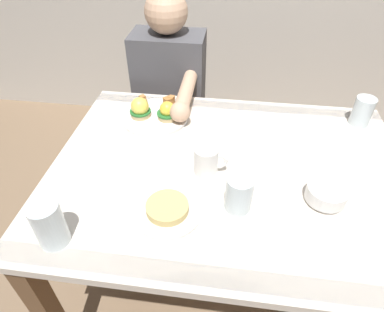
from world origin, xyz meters
name	(u,v)px	position (x,y,z in m)	size (l,w,h in m)	color
ground_plane	(218,282)	(0.00, 0.00, 0.00)	(6.00, 6.00, 0.00)	#7F664C
dining_table	(227,190)	(0.00, 0.00, 0.63)	(1.20, 0.90, 0.74)	silver
eggs_benedict_plate	(153,113)	(-0.32, 0.26, 0.77)	(0.27, 0.27, 0.09)	white
fruit_bowl	(327,194)	(0.29, -0.11, 0.77)	(0.12, 0.12, 0.05)	white
coffee_mug	(207,159)	(-0.07, -0.02, 0.79)	(0.11, 0.08, 0.09)	white
fork	(251,150)	(0.07, 0.11, 0.74)	(0.04, 0.16, 0.00)	silver
water_glass_near	(50,226)	(-0.45, -0.35, 0.80)	(0.08, 0.08, 0.14)	silver
water_glass_far	(362,113)	(0.50, 0.34, 0.79)	(0.08, 0.08, 0.11)	silver
water_glass_extra	(239,195)	(0.03, -0.17, 0.79)	(0.08, 0.08, 0.11)	silver
side_plate	(167,210)	(-0.17, -0.22, 0.75)	(0.20, 0.20, 0.04)	white
diner_person	(170,96)	(-0.32, 0.60, 0.65)	(0.34, 0.54, 1.14)	#33333D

